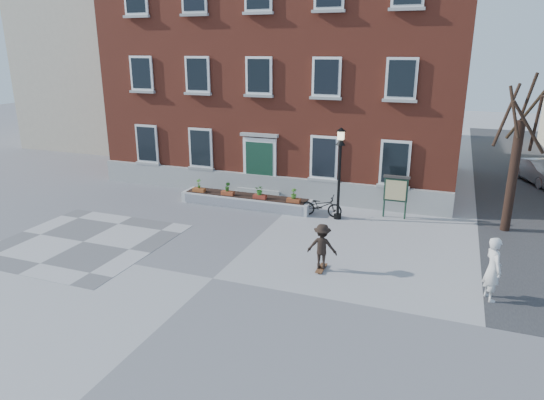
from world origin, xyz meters
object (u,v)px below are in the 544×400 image
at_px(parked_car, 540,172).
at_px(notice_board, 396,190).
at_px(bicycle, 321,206).
at_px(bystander, 493,269).
at_px(skateboarder, 322,246).
at_px(lamp_post, 340,161).

relative_size(parked_car, notice_board, 2.05).
xyz_separation_m(bicycle, notice_board, (3.00, 0.90, 0.79)).
bearing_deg(notice_board, parked_car, 52.23).
bearing_deg(bystander, parked_car, -34.99).
relative_size(bicycle, skateboarder, 1.14).
bearing_deg(lamp_post, parked_car, 46.98).
relative_size(bystander, lamp_post, 0.49).
bearing_deg(bystander, notice_board, 6.07).
bearing_deg(skateboarder, notice_board, 75.61).
xyz_separation_m(parked_car, bystander, (-3.13, -14.86, 0.33)).
height_order(bicycle, skateboarder, skateboarder).
distance_m(parked_car, bystander, 15.19).
height_order(lamp_post, notice_board, lamp_post).
relative_size(bicycle, notice_board, 0.97).
distance_m(bicycle, parked_car, 13.52).
bearing_deg(skateboarder, bystander, -1.96).
bearing_deg(lamp_post, skateboarder, -82.46).
xyz_separation_m(bystander, skateboarder, (-5.08, 0.17, -0.13)).
height_order(bicycle, bystander, bystander).
bearing_deg(lamp_post, notice_board, 23.07).
bearing_deg(bicycle, lamp_post, -97.38).
height_order(parked_car, lamp_post, lamp_post).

